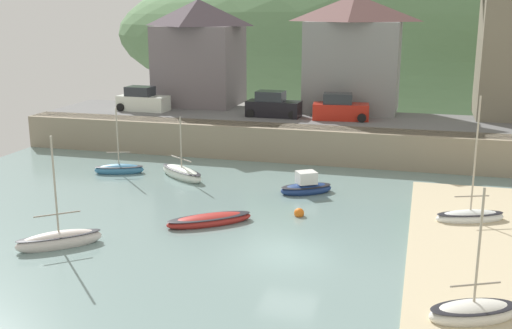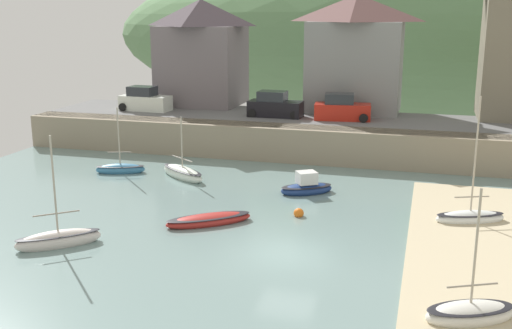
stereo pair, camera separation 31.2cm
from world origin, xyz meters
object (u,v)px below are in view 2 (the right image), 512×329
motorboat_with_cabin (470,217)px  parked_car_by_wall (275,106)px  sailboat_tall_mast (306,187)px  rowboat_small_beached (120,169)px  waterfront_building_centre (355,53)px  parked_car_end_of_row (342,109)px  sailboat_blue_trim (59,239)px  sailboat_far_left (183,173)px  parked_car_near_slipway (145,101)px  mooring_buoy (299,213)px  dinghy_open_wooden (209,220)px  sailboat_nearest_shore (470,313)px  waterfront_building_left (202,52)px

motorboat_with_cabin → parked_car_by_wall: motorboat_with_cabin is taller
sailboat_tall_mast → rowboat_small_beached: 12.67m
waterfront_building_centre → parked_car_end_of_row: waterfront_building_centre is taller
sailboat_blue_trim → motorboat_with_cabin: motorboat_with_cabin is taller
sailboat_far_left → parked_car_end_of_row: parked_car_end_of_row is taller
parked_car_end_of_row → sailboat_blue_trim: bearing=-119.4°
parked_car_near_slipway → parked_car_by_wall: (10.87, 0.00, 0.00)m
rowboat_small_beached → parked_car_by_wall: 13.23m
parked_car_end_of_row → mooring_buoy: (0.11, -15.63, -3.04)m
dinghy_open_wooden → parked_car_by_wall: (-1.16, 18.01, 2.99)m
sailboat_nearest_shore → motorboat_with_cabin: motorboat_with_cabin is taller
waterfront_building_left → mooring_buoy: 24.79m
sailboat_tall_mast → sailboat_far_left: sailboat_far_left is taller
rowboat_small_beached → parked_car_near_slipway: size_ratio=1.07×
sailboat_blue_trim → rowboat_small_beached: size_ratio=1.18×
sailboat_nearest_shore → dinghy_open_wooden: 13.88m
sailboat_blue_trim → dinghy_open_wooden: size_ratio=1.25×
sailboat_blue_trim → rowboat_small_beached: 12.87m
sailboat_far_left → waterfront_building_centre: bearing=93.8°
dinghy_open_wooden → sailboat_nearest_shore: bearing=-66.5°
sailboat_far_left → rowboat_small_beached: (-4.39, 0.03, -0.03)m
waterfront_building_left → sailboat_far_left: 16.72m
sailboat_far_left → mooring_buoy: (8.66, -5.34, -0.15)m
waterfront_building_left → rowboat_small_beached: size_ratio=1.96×
sailboat_nearest_shore → mooring_buoy: bearing=104.5°
waterfront_building_left → mooring_buoy: waterfront_building_left is taller
parked_car_end_of_row → rowboat_small_beached: bearing=-148.3°
waterfront_building_left → rowboat_small_beached: bearing=-90.9°
parked_car_near_slipway → parked_car_end_of_row: 16.00m
sailboat_blue_trim → sailboat_far_left: sailboat_blue_trim is taller
rowboat_small_beached → parked_car_near_slipway: 11.11m
parked_car_near_slipway → rowboat_small_beached: bearing=-69.8°
parked_car_by_wall → sailboat_nearest_shore: bearing=-60.1°
sailboat_nearest_shore → sailboat_blue_trim: (-17.54, 2.25, 0.02)m
motorboat_with_cabin → parked_car_near_slipway: bearing=128.3°
sailboat_tall_mast → parked_car_by_wall: bearing=80.4°
sailboat_blue_trim → parked_car_by_wall: 23.27m
sailboat_tall_mast → parked_car_end_of_row: 11.81m
waterfront_building_centre → sailboat_tall_mast: waterfront_building_centre is taller
dinghy_open_wooden → parked_car_near_slipway: size_ratio=1.01×
waterfront_building_centre → rowboat_small_beached: size_ratio=2.03×
sailboat_blue_trim → sailboat_far_left: bearing=45.3°
waterfront_building_left → mooring_buoy: bearing=-57.5°
waterfront_building_left → sailboat_blue_trim: size_ratio=1.66×
rowboat_small_beached → parked_car_near_slipway: bearing=87.4°
sailboat_blue_trim → sailboat_tall_mast: (9.16, 11.22, 0.03)m
sailboat_blue_trim → mooring_buoy: 11.89m
sailboat_far_left → motorboat_with_cabin: (17.13, -4.00, -0.01)m
waterfront_building_left → sailboat_tall_mast: bearing=-52.2°
parked_car_near_slipway → parked_car_by_wall: bearing=3.6°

